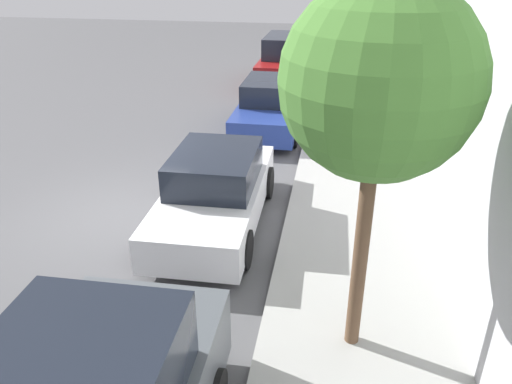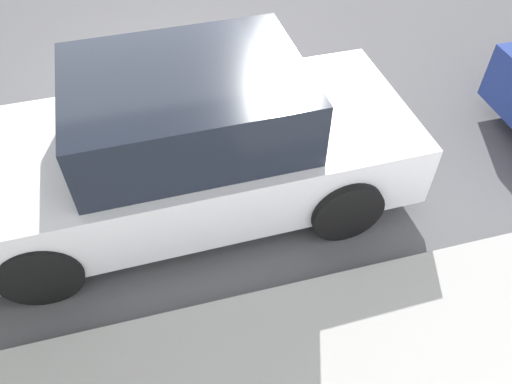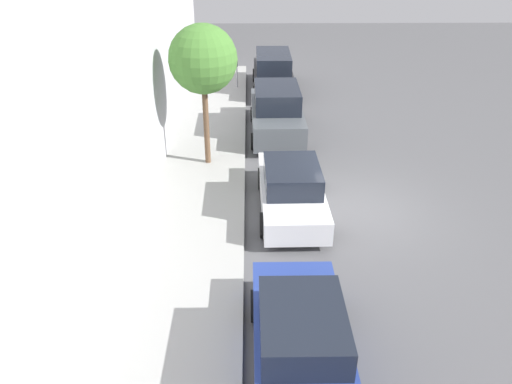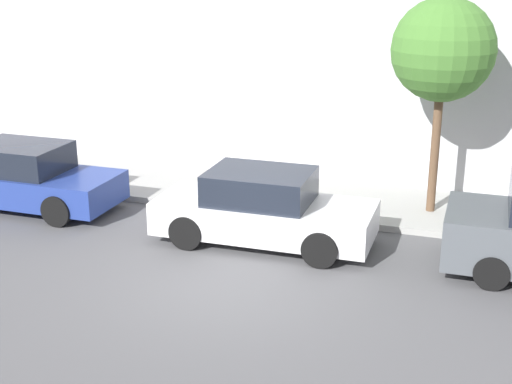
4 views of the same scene
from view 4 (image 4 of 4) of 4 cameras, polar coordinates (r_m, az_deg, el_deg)
name	(u,v)px [view 4 (image 4 of 4)]	position (r m, az deg, el deg)	size (l,w,h in m)	color
ground_plane	(231,284)	(13.12, -1.99, -7.34)	(60.00, 60.00, 0.00)	#515154
sidewalk	(303,198)	(17.46, 3.75, -0.48)	(2.87, 32.00, 0.15)	#9E9E99
parked_sedan_third	(263,209)	(14.70, 0.60, -1.41)	(1.92, 4.53, 1.54)	silver
parked_sedan_fourth	(25,178)	(17.66, -18.03, 1.07)	(1.92, 4.50, 1.54)	navy
street_tree	(443,51)	(16.02, 14.73, 10.88)	(2.23, 2.23, 4.76)	brown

